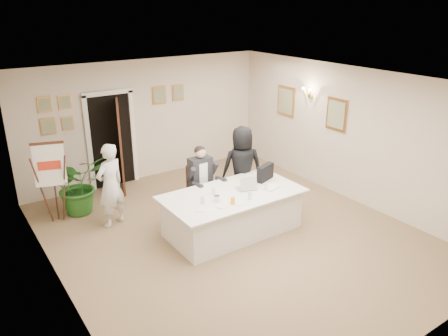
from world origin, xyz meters
The scene contains 28 objects.
floor centered at (0.00, 0.00, 0.00)m, with size 7.00×7.00×0.00m, color brown.
ceiling centered at (0.00, 0.00, 2.80)m, with size 6.00×7.00×0.02m, color white.
wall_back centered at (0.00, 3.50, 1.40)m, with size 6.00×0.10×2.80m, color beige.
wall_front centered at (0.00, -3.50, 1.40)m, with size 6.00×0.10×2.80m, color beige.
wall_left centered at (-3.00, 0.00, 1.40)m, with size 0.10×7.00×2.80m, color beige.
wall_right centered at (3.00, 0.00, 1.40)m, with size 0.10×7.00×2.80m, color beige.
doorway centered at (-0.88, 3.32, 1.04)m, with size 1.14×0.86×2.20m.
pictures_back_wall centered at (-0.80, 3.47, 1.85)m, with size 3.40×0.06×0.80m, color #BE8440, non-canonical shape.
pictures_right_wall centered at (2.97, 1.20, 1.75)m, with size 0.06×2.20×0.80m, color #BE8440, non-canonical shape.
wall_sconce centered at (2.90, 1.20, 2.10)m, with size 0.20×0.30×0.24m, color gold, non-canonical shape.
conference_table centered at (0.07, 0.11, 0.39)m, with size 2.52×1.35×0.78m.
seated_man centered at (0.00, 1.05, 0.71)m, with size 0.61×0.65×1.43m, color black, non-canonical shape.
flip_chart centered at (-2.50, 2.32, 0.74)m, with size 0.58×0.43×1.59m.
standing_man centered at (-1.65, 1.60, 0.81)m, with size 0.59×0.39×1.62m, color silver.
standing_woman centered at (0.87, 0.90, 0.85)m, with size 0.83×0.54×1.70m, color black.
potted_palm centered at (-2.00, 2.50, 0.59)m, with size 1.05×0.91×1.17m, color #225C1E.
laptop centered at (0.36, 0.14, 0.91)m, with size 0.31×0.34×0.28m, color #B7BABC, non-canonical shape.
laptop_bag centered at (0.94, 0.25, 0.93)m, with size 0.44×0.12×0.31m, color black.
paper_stack centered at (0.77, -0.11, 0.79)m, with size 0.31×0.22×0.03m, color white.
plate_left centered at (-0.76, -0.15, 0.78)m, with size 0.20×0.20×0.01m, color white.
plate_mid centered at (-0.40, -0.24, 0.78)m, with size 0.21×0.21×0.01m, color white.
plate_near centered at (-0.10, -0.31, 0.78)m, with size 0.22×0.22×0.01m, color white.
glass_a centered at (-0.61, 0.04, 0.84)m, with size 0.07×0.07×0.14m, color silver.
glass_b centered at (0.16, -0.27, 0.84)m, with size 0.06×0.06×0.14m, color silver.
glass_c centered at (0.65, -0.14, 0.84)m, with size 0.07×0.07×0.14m, color silver.
glass_d centered at (-0.25, 0.23, 0.84)m, with size 0.06×0.06×0.14m, color silver.
oj_glass centered at (-0.20, -0.27, 0.84)m, with size 0.07×0.07×0.13m, color orange.
steel_jug centered at (-0.36, -0.03, 0.83)m, with size 0.10×0.10×0.11m, color silver.
Camera 1 is at (-4.10, -5.72, 4.01)m, focal length 35.00 mm.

